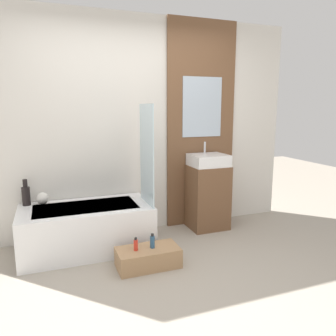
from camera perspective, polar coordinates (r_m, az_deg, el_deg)
The scene contains 12 objects.
ground_plane at distance 2.93m, azimuth 2.33°, elevation -21.07°, with size 12.00×12.00×0.00m, color #A39989.
wall_tiled_back at distance 4.00m, azimuth -6.39°, elevation 7.14°, with size 4.20×0.06×2.60m, color silver.
wall_wood_accent at distance 4.27m, azimuth 5.80°, elevation 7.56°, with size 0.93×0.04×2.60m.
bathtub at distance 3.71m, azimuth -13.96°, elevation -10.08°, with size 1.37×0.73×0.49m.
glass_shower_screen at distance 3.54m, azimuth -3.72°, elevation 2.33°, with size 0.01×0.48×1.08m, color silver.
wooden_step_bench at distance 3.31m, azimuth -3.49°, elevation -15.28°, with size 0.60×0.31×0.19m, color #A87F56.
vanity_cabinet at distance 4.22m, azimuth 6.90°, elevation -5.05°, with size 0.47×0.41×0.81m, color brown.
sink at distance 4.12m, azimuth 7.05°, elevation 1.36°, with size 0.45×0.39×0.29m.
vase_tall_dark at distance 3.85m, azimuth -23.50°, elevation -4.29°, with size 0.09×0.09×0.29m.
vase_round_light at distance 3.84m, azimuth -21.02°, elevation -4.97°, with size 0.13×0.13×0.13m, color silver.
bottle_soap_primary at distance 3.22m, azimuth -5.63°, elevation -13.14°, with size 0.04×0.04×0.13m.
bottle_soap_secondary at distance 3.26m, azimuth -2.74°, elevation -12.66°, with size 0.05×0.05×0.14m.
Camera 1 is at (-0.98, -2.29, 1.54)m, focal length 35.00 mm.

